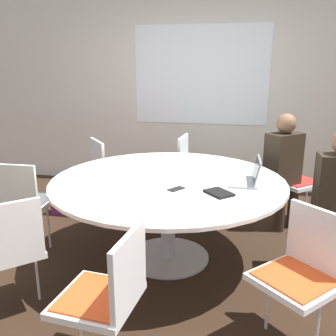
{
  "coord_description": "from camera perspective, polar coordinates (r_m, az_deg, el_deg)",
  "views": [
    {
      "loc": [
        0.63,
        -2.99,
        1.71
      ],
      "look_at": [
        0.0,
        0.0,
        0.85
      ],
      "focal_mm": 40.0,
      "sensor_mm": 36.0,
      "label": 1
    }
  ],
  "objects": [
    {
      "name": "ground_plane",
      "position": [
        3.5,
        0.0,
        -13.48
      ],
      "size": [
        16.0,
        16.0,
        0.0
      ],
      "primitive_type": "plane",
      "color": "black"
    },
    {
      "name": "wall_back",
      "position": [
        5.22,
        5.02,
        11.75
      ],
      "size": [
        8.0,
        0.07,
        2.7
      ],
      "color": "silver",
      "rests_on": "ground_plane"
    },
    {
      "name": "conference_table",
      "position": [
        3.24,
        0.0,
        -3.39
      ],
      "size": [
        2.0,
        2.0,
        0.75
      ],
      "color": "#B7B7BC",
      "rests_on": "ground_plane"
    },
    {
      "name": "chair_1",
      "position": [
        4.34,
        18.43,
        -0.98
      ],
      "size": [
        0.61,
        0.61,
        0.87
      ],
      "rotation": [
        0.0,
        0.0,
        10.16
      ],
      "color": "white",
      "rests_on": "ground_plane"
    },
    {
      "name": "chair_2",
      "position": [
        4.52,
        3.85,
        0.48
      ],
      "size": [
        0.45,
        0.47,
        0.87
      ],
      "rotation": [
        0.0,
        0.0,
        10.92
      ],
      "color": "white",
      "rests_on": "ground_plane"
    },
    {
      "name": "chair_3",
      "position": [
        4.41,
        -9.01,
        -0.07
      ],
      "size": [
        0.6,
        0.61,
        0.87
      ],
      "rotation": [
        0.0,
        0.0,
        11.7
      ],
      "color": "white",
      "rests_on": "ground_plane"
    },
    {
      "name": "chair_4",
      "position": [
        3.68,
        -21.12,
        -4.2
      ],
      "size": [
        0.45,
        0.44,
        0.87
      ],
      "rotation": [
        0.0,
        0.0,
        12.6
      ],
      "color": "white",
      "rests_on": "ground_plane"
    },
    {
      "name": "chair_5",
      "position": [
        2.79,
        -23.21,
        -10.82
      ],
      "size": [
        0.61,
        0.61,
        0.87
      ],
      "rotation": [
        0.0,
        0.0,
        13.35
      ],
      "color": "white",
      "rests_on": "ground_plane"
    },
    {
      "name": "chair_6",
      "position": [
        2.15,
        -9.16,
        -17.89
      ],
      "size": [
        0.46,
        0.48,
        0.87
      ],
      "rotation": [
        0.0,
        0.0,
        14.05
      ],
      "color": "white",
      "rests_on": "ground_plane"
    },
    {
      "name": "chair_7",
      "position": [
        2.47,
        19.83,
        -14.04
      ],
      "size": [
        0.61,
        0.61,
        0.87
      ],
      "rotation": [
        0.0,
        0.0,
        14.95
      ],
      "color": "white",
      "rests_on": "ground_plane"
    },
    {
      "name": "person_1",
      "position": [
        4.06,
        17.28,
        0.82
      ],
      "size": [
        0.41,
        0.4,
        1.22
      ],
      "rotation": [
        0.0,
        0.0,
        10.16
      ],
      "color": "#2D2319",
      "rests_on": "ground_plane"
    },
    {
      "name": "laptop",
      "position": [
        3.16,
        12.11,
        -1.35
      ],
      "size": [
        0.26,
        0.34,
        0.21
      ],
      "rotation": [
        0.0,
        0.0,
        4.76
      ],
      "color": "#99999E",
      "rests_on": "conference_table"
    },
    {
      "name": "spiral_notebook",
      "position": [
        2.87,
        7.76,
        -3.77
      ],
      "size": [
        0.25,
        0.26,
        0.02
      ],
      "color": "black",
      "rests_on": "conference_table"
    },
    {
      "name": "cell_phone",
      "position": [
        2.95,
        1.27,
        -3.21
      ],
      "size": [
        0.14,
        0.15,
        0.01
      ],
      "color": "black",
      "rests_on": "conference_table"
    },
    {
      "name": "handbag",
      "position": [
        4.52,
        -14.98,
        -5.14
      ],
      "size": [
        0.36,
        0.16,
        0.28
      ],
      "color": "#661E56",
      "rests_on": "ground_plane"
    }
  ]
}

